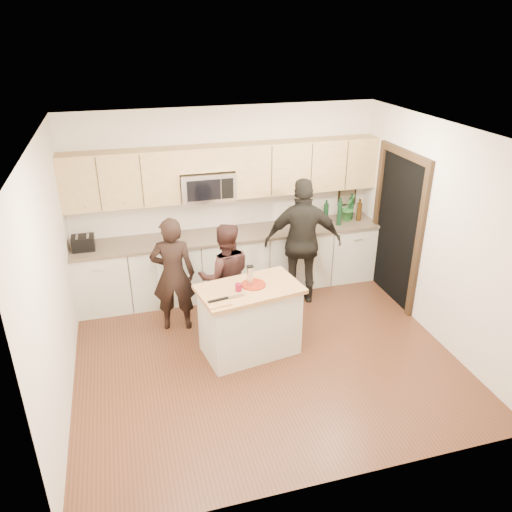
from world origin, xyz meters
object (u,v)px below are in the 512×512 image
object	(u,v)px
woman_right	(303,242)
woman_center	(225,277)
island	(250,320)
toaster	(83,243)
woman_left	(173,275)

from	to	relation	value
woman_right	woman_center	bearing A→B (deg)	32.94
island	toaster	size ratio (longest dim) A/B	4.39
island	woman_center	size ratio (longest dim) A/B	0.88
island	woman_center	bearing A→B (deg)	93.90
toaster	woman_left	world-z (taller)	woman_left
woman_center	woman_right	world-z (taller)	woman_right
woman_left	woman_center	bearing A→B (deg)	177.53
toaster	woman_center	distance (m)	2.00
toaster	woman_right	world-z (taller)	woman_right
woman_right	island	bearing A→B (deg)	59.42
woman_right	toaster	bearing A→B (deg)	4.68
island	woman_center	world-z (taller)	woman_center
island	toaster	bearing A→B (deg)	130.95
island	toaster	world-z (taller)	toaster
island	toaster	xyz separation A→B (m)	(-1.90, 1.57, 0.58)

